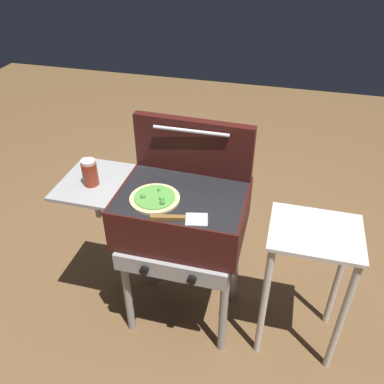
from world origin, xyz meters
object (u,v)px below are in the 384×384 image
grill (180,217)px  pizza_veggie (155,198)px  sauce_jar (90,173)px  prep_table (308,266)px  spatula (180,218)px

grill → pizza_veggie: (-0.10, -0.08, 0.15)m
grill → pizza_veggie: size_ratio=3.93×
sauce_jar → prep_table: sauce_jar is taller
sauce_jar → prep_table: 1.20m
pizza_veggie → sauce_jar: 0.36m
sauce_jar → spatula: (0.51, -0.16, -0.06)m
pizza_veggie → sauce_jar: sauce_jar is taller
pizza_veggie → sauce_jar: bearing=172.4°
pizza_veggie → spatula: (0.16, -0.12, -0.00)m
grill → sauce_jar: (-0.46, -0.03, 0.21)m
pizza_veggie → spatula: bearing=-36.4°
grill → sauce_jar: 0.50m
spatula → pizza_veggie: bearing=143.6°
prep_table → spatula: bearing=-162.3°
spatula → prep_table: size_ratio=0.33×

